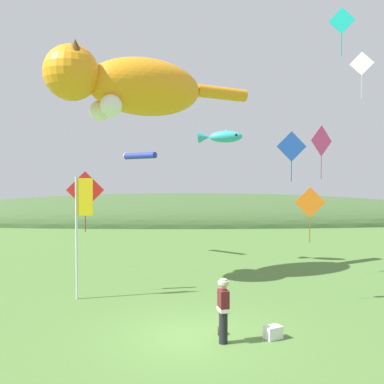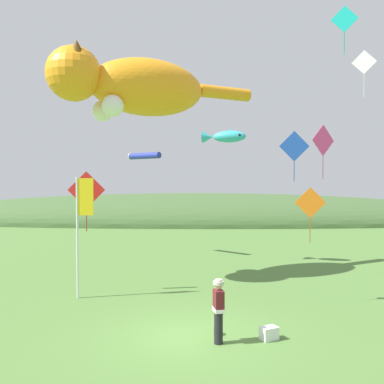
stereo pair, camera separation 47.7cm
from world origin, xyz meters
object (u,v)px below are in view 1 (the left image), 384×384
object	(u,v)px
picnic_cooler	(273,332)
kite_diamond_white	(362,64)
kite_diamond_orange	(310,203)
kite_diamond_pink	(321,141)
festival_attendant	(223,309)
kite_tube_streamer	(140,156)
kite_spool	(220,330)
kite_fish_windsock	(221,137)
kite_giant_cat	(131,86)
kite_diamond_red	(85,190)
festival_banner_pole	(80,219)
kite_diamond_blue	(292,147)
kite_diamond_teal	(342,21)

from	to	relation	value
picnic_cooler	kite_diamond_white	world-z (taller)	kite_diamond_white
kite_diamond_orange	kite_diamond_pink	bearing A→B (deg)	60.46
festival_attendant	kite_tube_streamer	xyz separation A→B (m)	(-3.73, 13.10, 4.87)
festival_attendant	kite_spool	bearing A→B (deg)	93.08
festival_attendant	kite_fish_windsock	bearing A→B (deg)	85.87
festival_attendant	kite_tube_streamer	distance (m)	14.47
festival_attendant	kite_giant_cat	size ratio (longest dim) A/B	0.20
festival_attendant	kite_diamond_white	distance (m)	11.09
kite_diamond_white	kite_diamond_red	distance (m)	11.80
kite_spool	picnic_cooler	bearing A→B (deg)	-13.02
picnic_cooler	festival_banner_pole	xyz separation A→B (m)	(-6.42, 4.05, 2.83)
kite_diamond_blue	kite_diamond_white	bearing A→B (deg)	-52.10
kite_diamond_teal	kite_diamond_white	bearing A→B (deg)	-68.22
kite_tube_streamer	kite_diamond_pink	bearing A→B (deg)	-44.18
festival_attendant	kite_diamond_white	bearing A→B (deg)	41.09
picnic_cooler	kite_diamond_red	size ratio (longest dim) A/B	0.25
kite_spool	kite_tube_streamer	bearing A→B (deg)	106.53
kite_diamond_white	kite_diamond_pink	xyz separation A→B (m)	(-1.47, 0.24, -2.96)
festival_banner_pole	kite_diamond_orange	bearing A→B (deg)	-4.38
picnic_cooler	kite_diamond_red	bearing A→B (deg)	143.59
picnic_cooler	kite_fish_windsock	bearing A→B (deg)	93.59
kite_fish_windsock	kite_diamond_pink	size ratio (longest dim) A/B	1.12
festival_attendant	picnic_cooler	distance (m)	1.66
kite_giant_cat	kite_tube_streamer	size ratio (longest dim) A/B	4.24
kite_spool	kite_giant_cat	distance (m)	11.27
kite_spool	kite_fish_windsock	bearing A→B (deg)	85.40
kite_diamond_orange	kite_diamond_teal	bearing A→B (deg)	50.77
kite_spool	kite_fish_windsock	xyz separation A→B (m)	(0.81, 10.12, 6.58)
kite_spool	kite_diamond_blue	size ratio (longest dim) A/B	0.11
picnic_cooler	kite_tube_streamer	world-z (taller)	kite_tube_streamer
picnic_cooler	kite_tube_streamer	distance (m)	14.90
kite_spool	kite_diamond_pink	world-z (taller)	kite_diamond_pink
festival_banner_pole	kite_diamond_orange	world-z (taller)	festival_banner_pole
kite_giant_cat	kite_diamond_white	bearing A→B (deg)	-13.62
kite_diamond_teal	kite_diamond_red	xyz separation A→B (m)	(-10.32, -1.06, -6.92)
kite_diamond_red	kite_tube_streamer	bearing A→B (deg)	81.41
kite_giant_cat	kite_diamond_teal	xyz separation A→B (m)	(8.83, -1.20, 2.40)
picnic_cooler	kite_diamond_blue	xyz separation A→B (m)	(2.29, 7.37, 5.77)
festival_attendant	kite_diamond_orange	distance (m)	5.74
kite_diamond_white	kite_diamond_pink	bearing A→B (deg)	170.85
kite_fish_windsock	kite_diamond_red	bearing A→B (deg)	-134.88
kite_tube_streamer	kite_diamond_orange	distance (m)	12.00
festival_banner_pole	kite_diamond_teal	xyz separation A→B (m)	(10.35, 1.72, 7.97)
festival_banner_pole	kite_diamond_pink	xyz separation A→B (m)	(9.30, 0.91, 2.99)
kite_spool	kite_diamond_pink	xyz separation A→B (m)	(4.35, 4.62, 5.87)
kite_diamond_blue	kite_diamond_orange	size ratio (longest dim) A/B	1.13
kite_diamond_orange	kite_diamond_red	world-z (taller)	kite_diamond_red
kite_diamond_teal	kite_diamond_red	bearing A→B (deg)	-174.12
festival_banner_pole	kite_fish_windsock	size ratio (longest dim) A/B	1.92
kite_diamond_white	kite_diamond_teal	distance (m)	2.32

